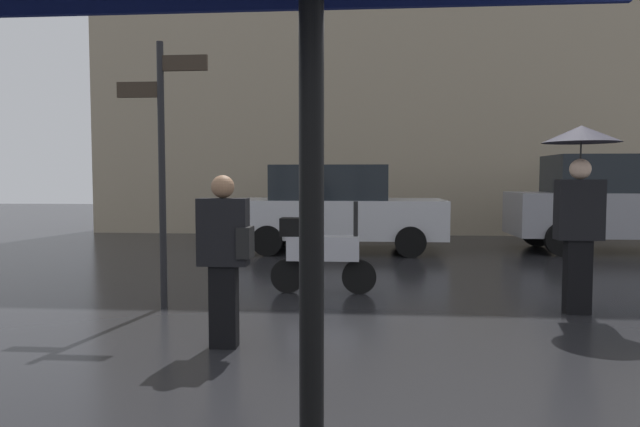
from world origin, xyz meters
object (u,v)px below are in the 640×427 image
(pedestrian_with_bag, at_px, (225,250))
(parked_car_left, at_px, (617,203))
(street_signpost, at_px, (162,148))
(parked_scooter, at_px, (320,252))
(parked_car_right, at_px, (337,208))
(pedestrian_with_umbrella, at_px, (580,180))

(pedestrian_with_bag, bearing_deg, parked_car_left, 33.54)
(pedestrian_with_bag, distance_m, street_signpost, 2.13)
(parked_scooter, bearing_deg, street_signpost, -164.06)
(parked_car_right, relative_size, street_signpost, 1.38)
(parked_car_left, relative_size, street_signpost, 1.41)
(pedestrian_with_umbrella, relative_size, parked_car_right, 0.49)
(pedestrian_with_bag, xyz_separation_m, parked_car_left, (6.49, 7.33, 0.13))
(parked_scooter, bearing_deg, pedestrian_with_bag, -118.09)
(pedestrian_with_umbrella, relative_size, street_signpost, 0.68)
(parked_car_right, bearing_deg, pedestrian_with_bag, -93.22)
(pedestrian_with_umbrella, distance_m, parked_car_right, 6.23)
(pedestrian_with_bag, height_order, parked_car_left, parked_car_left)
(parked_car_left, bearing_deg, parked_car_right, -2.96)
(pedestrian_with_bag, relative_size, parked_scooter, 1.11)
(pedestrian_with_bag, bearing_deg, parked_scooter, 60.46)
(parked_scooter, bearing_deg, parked_car_right, 76.41)
(parked_scooter, distance_m, parked_car_right, 4.52)
(parked_scooter, height_order, street_signpost, street_signpost)
(parked_scooter, bearing_deg, pedestrian_with_umbrella, -30.32)
(pedestrian_with_umbrella, distance_m, pedestrian_with_bag, 4.06)
(pedestrian_with_umbrella, xyz_separation_m, parked_car_right, (-3.01, 5.42, -0.61))
(pedestrian_with_bag, distance_m, parked_car_right, 7.06)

